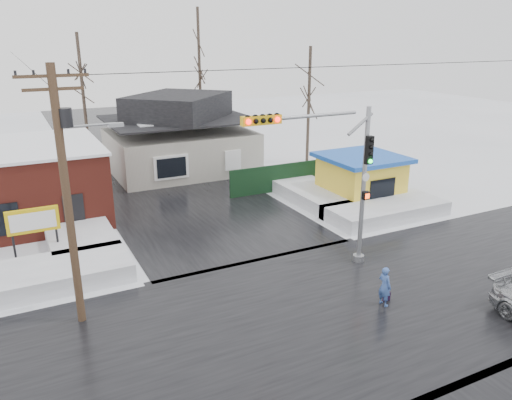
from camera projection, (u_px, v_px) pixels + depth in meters
name	position (u px, v px, depth m)	size (l,w,h in m)	color
ground	(322.00, 313.00, 18.45)	(120.00, 120.00, 0.00)	white
road_ns	(322.00, 313.00, 18.45)	(10.00, 120.00, 0.02)	black
road_ew	(322.00, 313.00, 18.45)	(120.00, 10.00, 0.02)	black
snowbank_nw	(43.00, 276.00, 20.41)	(7.00, 3.00, 0.80)	white
snowbank_ne	(386.00, 210.00, 28.11)	(7.00, 3.00, 0.80)	white
snowbank_nside_w	(76.00, 228.00, 25.50)	(3.00, 8.00, 0.80)	white
snowbank_nside_e	(308.00, 191.00, 31.49)	(3.00, 8.00, 0.80)	white
traffic_signal	(335.00, 169.00, 20.58)	(6.05, 0.68, 7.00)	gray
utility_pole	(68.00, 184.00, 16.42)	(3.15, 0.44, 9.00)	#382619
marquee_sign	(33.00, 222.00, 22.04)	(2.20, 0.21, 2.55)	black
house	(180.00, 136.00, 37.12)	(10.40, 8.40, 5.76)	#ADA89C
kiosk	(361.00, 178.00, 30.52)	(4.60, 4.60, 2.88)	yellow
fence	(285.00, 177.00, 32.81)	(8.00, 0.12, 1.80)	black
tree_far_left	(80.00, 61.00, 36.27)	(3.00, 3.00, 10.00)	#332821
tree_far_mid	(198.00, 38.00, 41.74)	(3.00, 3.00, 12.00)	#332821
tree_far_right	(310.00, 71.00, 38.28)	(3.00, 3.00, 9.00)	#332821
pedestrian	(385.00, 287.00, 18.77)	(0.57, 0.37, 1.56)	#3959A1
shopping_bag	(387.00, 297.00, 19.26)	(0.28, 0.12, 0.35)	black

